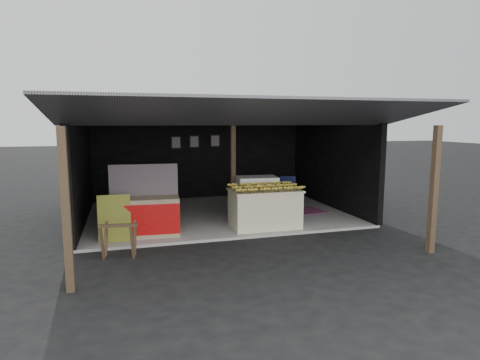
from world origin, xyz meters
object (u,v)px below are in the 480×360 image
object	(u,v)px
neighbor_stall	(145,214)
water_barrel	(295,213)
white_crate	(257,198)
sawhorse	(119,237)
plastic_chair	(288,190)
banana_table	(265,208)

from	to	relation	value
neighbor_stall	water_barrel	distance (m)	3.70
white_crate	neighbor_stall	size ratio (longest dim) A/B	0.71
sawhorse	plastic_chair	xyz separation A→B (m)	(4.70, 2.98, 0.19)
banana_table	plastic_chair	distance (m)	2.24
water_barrel	plastic_chair	xyz separation A→B (m)	(0.47, 1.58, 0.33)
banana_table	water_barrel	size ratio (longest dim) A/B	3.73
white_crate	neighbor_stall	bearing A→B (deg)	-159.74
sawhorse	plastic_chair	world-z (taller)	plastic_chair
banana_table	white_crate	distance (m)	0.79
banana_table	sawhorse	world-z (taller)	banana_table
banana_table	water_barrel	distance (m)	0.94
water_barrel	plastic_chair	bearing A→B (deg)	73.53
white_crate	plastic_chair	distance (m)	1.62
sawhorse	water_barrel	distance (m)	4.47
white_crate	neighbor_stall	world-z (taller)	neighbor_stall
banana_table	neighbor_stall	xyz separation A→B (m)	(-2.81, 0.06, 0.01)
sawhorse	white_crate	bearing A→B (deg)	40.24
banana_table	white_crate	bearing A→B (deg)	85.57
plastic_chair	neighbor_stall	bearing A→B (deg)	-135.58
plastic_chair	water_barrel	bearing A→B (deg)	-84.51
water_barrel	plastic_chair	size ratio (longest dim) A/B	0.48
white_crate	plastic_chair	world-z (taller)	white_crate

